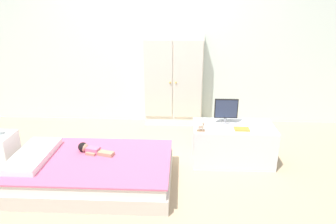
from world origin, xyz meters
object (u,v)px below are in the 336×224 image
(bed, at_px, (92,171))
(tv_stand, at_px, (232,144))
(nightstand, at_px, (0,153))
(doll, at_px, (89,149))
(wardrobe, at_px, (173,80))
(rocking_horse_toy, at_px, (202,127))
(tv_monitor, at_px, (226,110))
(book_orange, at_px, (242,129))

(bed, distance_m, tv_stand, 1.53)
(nightstand, xyz_separation_m, tv_stand, (2.48, 0.33, 0.01))
(doll, xyz_separation_m, wardrobe, (0.81, 1.46, 0.36))
(wardrobe, height_order, rocking_horse_toy, wardrobe)
(bed, distance_m, nightstand, 1.05)
(wardrobe, bearing_deg, tv_monitor, -58.82)
(doll, xyz_separation_m, book_orange, (1.57, 0.26, 0.14))
(bed, xyz_separation_m, rocking_horse_toy, (1.08, 0.35, 0.35))
(wardrobe, height_order, tv_stand, wardrobe)
(rocking_horse_toy, height_order, book_orange, rocking_horse_toy)
(tv_stand, bearing_deg, rocking_horse_toy, -156.05)
(doll, xyz_separation_m, tv_monitor, (1.42, 0.44, 0.29))
(doll, bearing_deg, tv_stand, 13.67)
(book_orange, bearing_deg, doll, -170.53)
(tv_stand, height_order, tv_monitor, tv_monitor)
(bed, distance_m, wardrobe, 1.84)
(bed, relative_size, tv_stand, 1.77)
(nightstand, height_order, book_orange, book_orange)
(doll, height_order, rocking_horse_toy, rocking_horse_toy)
(bed, xyz_separation_m, nightstand, (-1.03, 0.18, 0.08))
(bed, distance_m, book_orange, 1.59)
(bed, distance_m, tv_monitor, 1.55)
(doll, distance_m, wardrobe, 1.70)
(nightstand, bearing_deg, book_orange, 5.06)
(wardrobe, relative_size, book_orange, 8.33)
(doll, xyz_separation_m, nightstand, (-0.97, 0.04, -0.09))
(tv_stand, bearing_deg, wardrobe, 122.59)
(bed, distance_m, rocking_horse_toy, 1.19)
(bed, xyz_separation_m, book_orange, (1.51, 0.41, 0.31))
(nightstand, relative_size, book_orange, 2.66)
(nightstand, bearing_deg, tv_monitor, 9.67)
(tv_monitor, height_order, rocking_horse_toy, tv_monitor)
(tv_monitor, bearing_deg, bed, -156.62)
(rocking_horse_toy, bearing_deg, tv_stand, 23.95)
(nightstand, distance_m, wardrobe, 2.32)
(doll, bearing_deg, tv_monitor, 17.39)
(bed, relative_size, wardrobe, 1.18)
(tv_monitor, bearing_deg, tv_stand, -42.74)
(doll, distance_m, tv_monitor, 1.52)
(bed, relative_size, doll, 4.01)
(doll, height_order, nightstand, nightstand)
(rocking_horse_toy, bearing_deg, wardrobe, 104.98)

